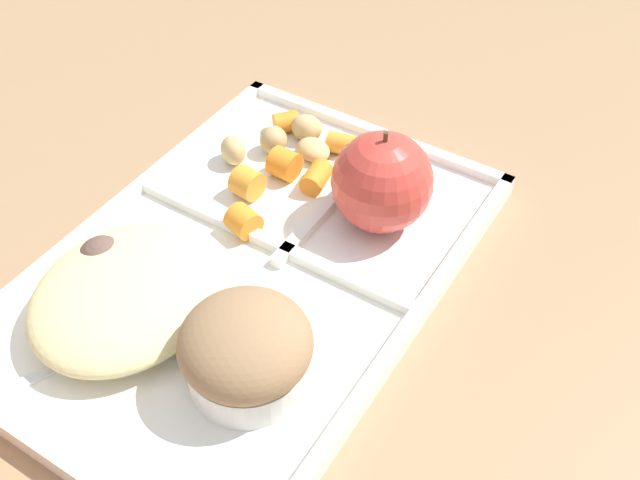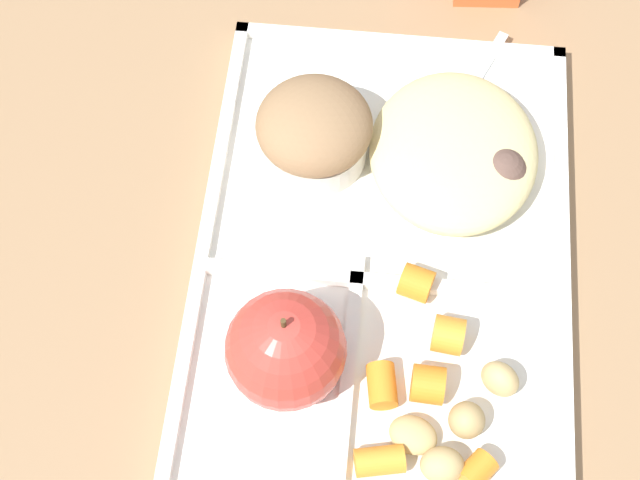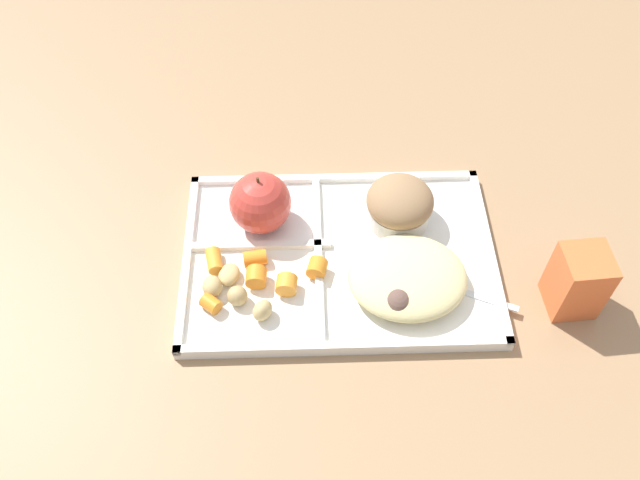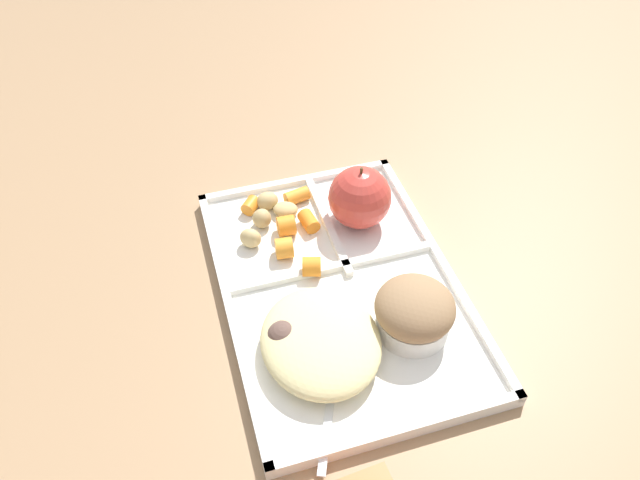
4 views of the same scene
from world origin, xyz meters
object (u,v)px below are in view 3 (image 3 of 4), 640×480
(lunch_tray, at_px, (338,258))
(milk_carton, at_px, (578,281))
(plastic_fork, at_px, (446,286))
(bran_muffin, at_px, (400,205))
(green_apple, at_px, (260,203))

(lunch_tray, distance_m, milk_carton, 0.29)
(lunch_tray, height_order, plastic_fork, lunch_tray)
(bran_muffin, bearing_deg, lunch_tray, -144.71)
(bran_muffin, distance_m, milk_carton, 0.24)
(milk_carton, bearing_deg, bran_muffin, 142.84)
(lunch_tray, distance_m, bran_muffin, 0.11)
(plastic_fork, xyz_separation_m, milk_carton, (0.15, -0.02, 0.03))
(plastic_fork, height_order, milk_carton, milk_carton)
(lunch_tray, distance_m, plastic_fork, 0.14)
(green_apple, relative_size, milk_carton, 0.95)
(bran_muffin, bearing_deg, plastic_fork, -65.39)
(green_apple, xyz_separation_m, milk_carton, (0.38, -0.13, -0.00))
(green_apple, distance_m, plastic_fork, 0.26)
(green_apple, bearing_deg, plastic_fork, -25.32)
(bran_muffin, bearing_deg, milk_carton, -32.99)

